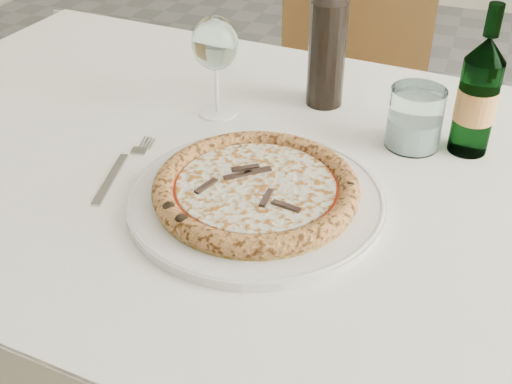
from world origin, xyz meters
TOP-DOWN VIEW (x-y plane):
  - floor at (0.00, 0.00)m, footprint 5.00×6.00m
  - dining_table at (0.02, -0.22)m, footprint 1.58×1.01m
  - chair_far at (-0.04, 0.58)m, footprint 0.45×0.45m
  - plate at (0.02, -0.32)m, footprint 0.36×0.36m
  - pizza at (0.02, -0.32)m, footprint 0.28×0.28m
  - fork at (-0.20, -0.31)m, footprint 0.04×0.19m
  - wine_glass at (-0.13, -0.09)m, footprint 0.08×0.08m
  - tumbler at (0.20, -0.08)m, footprint 0.09×0.09m
  - beer_bottle at (0.28, -0.07)m, footprint 0.06×0.06m
  - wine_bottle at (0.03, 0.01)m, footprint 0.06×0.06m

SIDE VIEW (x-z plane):
  - floor at x=0.00m, z-range -0.02..0.00m
  - chair_far at x=-0.04m, z-range 0.07..1.00m
  - dining_table at x=0.02m, z-range 0.29..1.05m
  - fork at x=-0.20m, z-range 0.76..0.76m
  - plate at x=0.02m, z-range 0.76..0.77m
  - pizza at x=0.02m, z-range 0.77..0.80m
  - tumbler at x=0.20m, z-range 0.75..0.85m
  - beer_bottle at x=0.28m, z-range 0.73..0.97m
  - wine_bottle at x=0.03m, z-range 0.74..1.00m
  - wine_glass at x=-0.13m, z-range 0.79..0.96m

